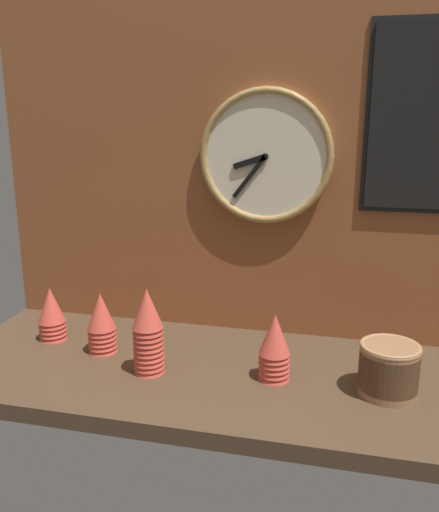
% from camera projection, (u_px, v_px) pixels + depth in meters
% --- Properties ---
extents(ground_plane, '(1.60, 0.56, 0.04)m').
position_uv_depth(ground_plane, '(261.00, 379.00, 1.32)').
color(ground_plane, '#4C3826').
extents(wall_tiled_back, '(1.60, 0.03, 1.05)m').
position_uv_depth(wall_tiled_back, '(282.00, 144.00, 1.42)').
color(wall_tiled_back, brown).
rests_on(wall_tiled_back, ground_plane).
extents(cup_stack_left, '(0.07, 0.07, 0.16)m').
position_uv_depth(cup_stack_left, '(101.00, 323.00, 1.40)').
color(cup_stack_left, '#DB4C3D').
rests_on(cup_stack_left, ground_plane).
extents(cup_stack_center_left, '(0.07, 0.07, 0.21)m').
position_uv_depth(cup_stack_center_left, '(148.00, 331.00, 1.28)').
color(cup_stack_center_left, '#DB4C3D').
rests_on(cup_stack_center_left, ground_plane).
extents(cup_stack_far_left, '(0.07, 0.07, 0.15)m').
position_uv_depth(cup_stack_far_left, '(51.00, 314.00, 1.48)').
color(cup_stack_far_left, '#DB4C3D').
rests_on(cup_stack_far_left, ground_plane).
extents(cup_stack_center_right, '(0.07, 0.07, 0.16)m').
position_uv_depth(cup_stack_center_right, '(275.00, 347.00, 1.26)').
color(cup_stack_center_right, '#DB4C3D').
rests_on(cup_stack_center_right, ground_plane).
extents(bowl_stack_right, '(0.13, 0.13, 0.12)m').
position_uv_depth(bowl_stack_right, '(389.00, 368.00, 1.19)').
color(bowl_stack_right, '#996B47').
rests_on(bowl_stack_right, ground_plane).
extents(wall_clock, '(0.35, 0.03, 0.35)m').
position_uv_depth(wall_clock, '(265.00, 157.00, 1.41)').
color(wall_clock, beige).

